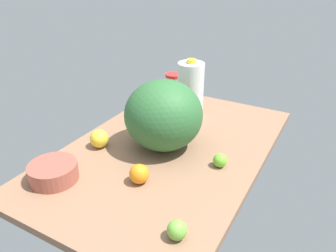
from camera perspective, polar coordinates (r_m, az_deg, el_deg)
countertop at (r=138.56cm, az=-0.00°, el=-4.23°), size 120.00×76.00×3.00cm
watermelon at (r=132.11cm, az=-0.73°, el=1.94°), size 31.76×31.76×28.80cm
tumbler_cup at (r=171.83cm, az=1.02°, el=6.20°), size 8.78×8.78×18.26cm
milk_jug at (r=157.75cm, az=3.93°, el=6.07°), size 12.50×12.50×29.66cm
mixing_bowl at (r=124.12cm, az=-19.34°, el=-7.56°), size 17.25×17.25×6.35cm
lemon_by_jug at (r=139.20cm, az=-11.87°, el=-2.16°), size 7.74×7.74×7.74cm
orange_loose at (r=116.13cm, az=-5.04°, el=-8.31°), size 7.05×7.05×7.05cm
lime_far_back at (r=96.26cm, az=1.56°, el=-17.66°), size 5.78×5.78×5.78cm
lime_beside_bowl at (r=181.24cm, az=-1.17°, el=5.21°), size 5.79×5.79×5.79cm
lime_near_front at (r=125.92cm, az=9.03°, el=-5.94°), size 5.27×5.27×5.27cm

